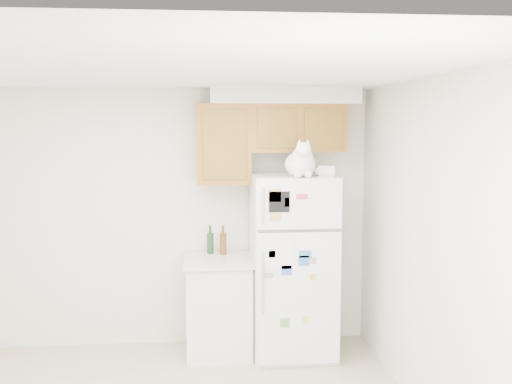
{
  "coord_description": "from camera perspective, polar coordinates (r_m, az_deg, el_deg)",
  "views": [
    {
      "loc": [
        0.27,
        -3.81,
        2.17
      ],
      "look_at": [
        0.78,
        1.55,
        1.55
      ],
      "focal_mm": 42.0,
      "sensor_mm": 36.0,
      "label": 1
    }
  ],
  "objects": [
    {
      "name": "storage_box_back",
      "position": [
        5.67,
        4.24,
        2.3
      ],
      "size": [
        0.21,
        0.17,
        0.1
      ],
      "primitive_type": "cube",
      "rotation": [
        0.0,
        0.0,
        0.24
      ],
      "color": "white",
      "rests_on": "refrigerator"
    },
    {
      "name": "room_shell",
      "position": [
        4.09,
        -7.46,
        -0.48
      ],
      "size": [
        3.84,
        4.04,
        2.52
      ],
      "color": "silver",
      "rests_on": "ground_plane"
    },
    {
      "name": "storage_box_front",
      "position": [
        5.44,
        6.69,
        2.04
      ],
      "size": [
        0.16,
        0.13,
        0.09
      ],
      "primitive_type": "cube",
      "rotation": [
        0.0,
        0.0,
        -0.15
      ],
      "color": "white",
      "rests_on": "refrigerator"
    },
    {
      "name": "cat",
      "position": [
        5.27,
        4.32,
        2.82
      ],
      "size": [
        0.33,
        0.48,
        0.34
      ],
      "color": "white",
      "rests_on": "refrigerator"
    },
    {
      "name": "refrigerator",
      "position": [
        5.64,
        3.51,
        -6.97
      ],
      "size": [
        0.76,
        0.78,
        1.7
      ],
      "color": "white",
      "rests_on": "ground_plane"
    },
    {
      "name": "bottle_green",
      "position": [
        5.79,
        -4.38,
        -4.53
      ],
      "size": [
        0.06,
        0.06,
        0.28
      ],
      "primitive_type": null,
      "color": "#19381E",
      "rests_on": "base_counter"
    },
    {
      "name": "bottle_amber",
      "position": [
        5.74,
        -3.15,
        -4.58
      ],
      "size": [
        0.07,
        0.07,
        0.28
      ],
      "primitive_type": null,
      "color": "#593814",
      "rests_on": "base_counter"
    },
    {
      "name": "base_counter",
      "position": [
        5.75,
        -3.56,
        -10.71
      ],
      "size": [
        0.64,
        0.64,
        0.92
      ],
      "color": "white",
      "rests_on": "ground_plane"
    }
  ]
}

